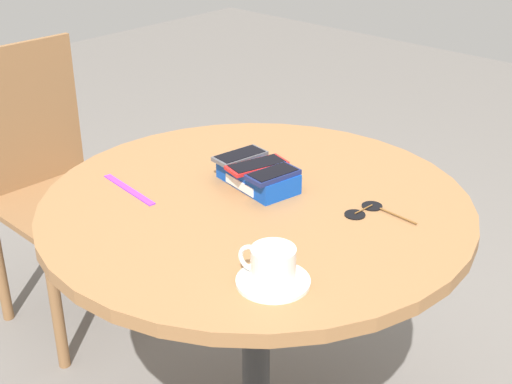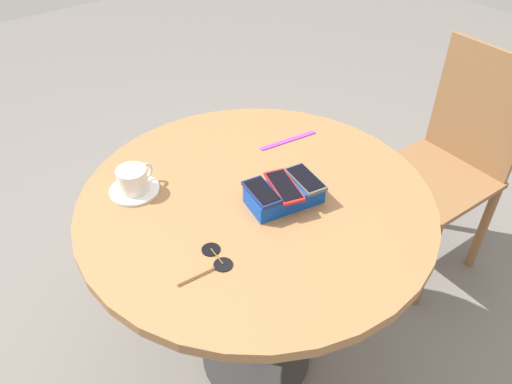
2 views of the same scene
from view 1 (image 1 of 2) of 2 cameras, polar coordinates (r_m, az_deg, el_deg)
round_table at (r=1.65m, az=-0.00°, el=-4.20°), size 0.97×0.97×0.75m
phone_box at (r=1.65m, az=0.14°, el=1.29°), size 0.21×0.14×0.05m
phone_gray at (r=1.68m, az=-1.29°, el=2.91°), size 0.08×0.13×0.01m
phone_red at (r=1.64m, az=0.07°, el=2.16°), size 0.10×0.15×0.01m
phone_navy at (r=1.59m, az=1.37°, el=1.43°), size 0.08×0.13×0.01m
saucer at (r=1.30m, az=1.37°, el=-7.16°), size 0.14×0.14×0.01m
coffee_cup at (r=1.28m, az=1.29°, el=-5.73°), size 0.11×0.08×0.06m
lanyard_strap at (r=1.66m, az=-10.14°, el=0.20°), size 0.20×0.04×0.00m
sunglasses at (r=1.56m, az=8.88°, el=-1.50°), size 0.14×0.10×0.01m
chair_near_window at (r=2.37m, az=-15.91°, el=0.33°), size 0.41×0.41×0.92m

